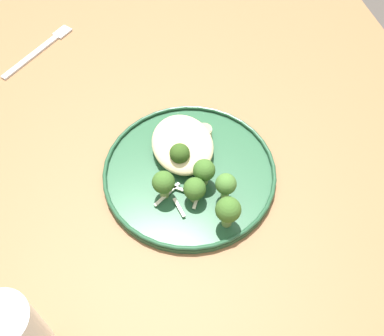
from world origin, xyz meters
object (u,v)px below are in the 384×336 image
at_px(seared_scallop_half_hidden, 204,131).
at_px(seared_scallop_center_golden, 169,154).
at_px(seared_scallop_right_edge, 177,146).
at_px(broccoli_floret_center_pile, 180,155).
at_px(dinner_fork, 40,50).
at_px(broccoli_floret_split_head, 204,171).
at_px(dinner_plate, 192,172).
at_px(water_glass, 16,336).
at_px(broccoli_floret_left_leaning, 195,189).
at_px(seared_scallop_on_noodles, 189,125).
at_px(broccoli_floret_front_edge, 228,211).
at_px(broccoli_floret_small_sprig, 164,183).
at_px(broccoli_floret_rear_charred, 226,185).

bearing_deg(seared_scallop_half_hidden, seared_scallop_center_golden, 113.15).
relative_size(seared_scallop_right_edge, seared_scallop_half_hidden, 1.22).
relative_size(broccoli_floret_center_pile, dinner_fork, 0.36).
bearing_deg(broccoli_floret_split_head, dinner_plate, 27.06).
bearing_deg(water_glass, seared_scallop_center_golden, -45.24).
relative_size(dinner_plate, seared_scallop_half_hidden, 10.42).
bearing_deg(broccoli_floret_split_head, dinner_fork, 30.28).
bearing_deg(seared_scallop_center_golden, broccoli_floret_left_leaning, -166.94).
distance_m(seared_scallop_on_noodles, seared_scallop_half_hidden, 0.03).
xyz_separation_m(seared_scallop_right_edge, seared_scallop_on_noodles, (0.04, -0.03, 0.00)).
bearing_deg(dinner_plate, seared_scallop_on_noodles, -12.15).
bearing_deg(broccoli_floret_front_edge, seared_scallop_center_golden, 21.33).
height_order(seared_scallop_on_noodles, broccoli_floret_center_pile, broccoli_floret_center_pile).
xyz_separation_m(broccoli_floret_center_pile, broccoli_floret_small_sprig, (-0.05, 0.04, 0.00)).
height_order(seared_scallop_right_edge, broccoli_floret_rear_charred, broccoli_floret_rear_charred).
distance_m(broccoli_floret_center_pile, broccoli_floret_split_head, 0.05).
bearing_deg(broccoli_floret_left_leaning, water_glass, 120.49).
xyz_separation_m(seared_scallop_center_golden, seared_scallop_on_noodles, (0.05, -0.05, -0.00)).
relative_size(seared_scallop_on_noodles, dinner_fork, 0.17).
bearing_deg(water_glass, broccoli_floret_split_head, -57.71).
distance_m(dinner_plate, seared_scallop_center_golden, 0.05).
distance_m(broccoli_floret_center_pile, broccoli_floret_rear_charred, 0.09).
height_order(seared_scallop_center_golden, broccoli_floret_center_pile, broccoli_floret_center_pile).
xyz_separation_m(seared_scallop_right_edge, broccoli_floret_front_edge, (-0.16, -0.04, 0.03)).
bearing_deg(seared_scallop_half_hidden, broccoli_floret_small_sprig, 137.17).
xyz_separation_m(seared_scallop_right_edge, broccoli_floret_small_sprig, (-0.08, 0.04, 0.03)).
bearing_deg(dinner_fork, seared_scallop_right_edge, -147.30).
relative_size(broccoli_floret_front_edge, broccoli_floret_small_sprig, 1.11).
bearing_deg(broccoli_floret_rear_charred, dinner_plate, 31.08).
distance_m(seared_scallop_right_edge, broccoli_floret_left_leaning, 0.10).
height_order(broccoli_floret_split_head, broccoli_floret_rear_charred, broccoli_floret_rear_charred).
bearing_deg(seared_scallop_right_edge, seared_scallop_on_noodles, -38.13).
distance_m(broccoli_floret_split_head, broccoli_floret_left_leaning, 0.04).
relative_size(broccoli_floret_rear_charred, water_glass, 0.45).
height_order(seared_scallop_center_golden, broccoli_floret_rear_charred, broccoli_floret_rear_charred).
distance_m(seared_scallop_on_noodles, dinner_fork, 0.38).
bearing_deg(broccoli_floret_left_leaning, dinner_plate, -10.49).
bearing_deg(seared_scallop_on_noodles, dinner_fork, 40.16).
distance_m(seared_scallop_center_golden, broccoli_floret_front_edge, 0.16).
relative_size(seared_scallop_on_noodles, broccoli_floret_left_leaning, 0.56).
height_order(seared_scallop_on_noodles, seared_scallop_half_hidden, seared_scallop_half_hidden).
height_order(seared_scallop_center_golden, dinner_fork, seared_scallop_center_golden).
relative_size(seared_scallop_center_golden, seared_scallop_on_noodles, 0.89).
height_order(seared_scallop_half_hidden, broccoli_floret_left_leaning, broccoli_floret_left_leaning).
height_order(broccoli_floret_left_leaning, broccoli_floret_rear_charred, broccoli_floret_rear_charred).
bearing_deg(broccoli_floret_front_edge, dinner_fork, 27.15).
xyz_separation_m(seared_scallop_half_hidden, broccoli_floret_rear_charred, (-0.13, 0.00, 0.03)).
relative_size(seared_scallop_half_hidden, broccoli_floret_front_edge, 0.45).
height_order(broccoli_floret_rear_charred, dinner_fork, broccoli_floret_rear_charred).
relative_size(broccoli_floret_center_pile, broccoli_floret_front_edge, 0.88).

